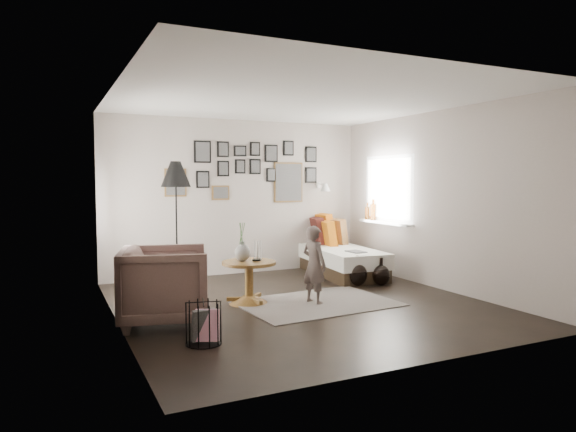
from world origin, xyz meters
name	(u,v)px	position (x,y,z in m)	size (l,w,h in m)	color
ground	(301,304)	(0.00, 0.00, 0.00)	(4.80, 4.80, 0.00)	black
wall_back	(237,197)	(0.00, 2.40, 1.30)	(4.50, 4.50, 0.00)	#AEA298
wall_front	(429,214)	(0.00, -2.40, 1.30)	(4.50, 4.50, 0.00)	#AEA298
wall_left	(116,207)	(-2.25, 0.00, 1.30)	(4.80, 4.80, 0.00)	#AEA298
wall_right	(439,200)	(2.25, 0.00, 1.30)	(4.80, 4.80, 0.00)	#AEA298
ceiling	(301,99)	(0.00, 0.00, 2.60)	(4.80, 4.80, 0.00)	white
door_left	(106,222)	(-2.23, 1.20, 1.05)	(0.00, 2.14, 2.14)	white
window_right	(380,219)	(2.18, 1.34, 0.93)	(0.15, 1.32, 1.30)	white
gallery_wall	(253,171)	(0.29, 2.38, 1.74)	(2.74, 0.03, 1.08)	brown
wall_sconce	(325,187)	(1.55, 2.13, 1.46)	(0.18, 0.36, 0.16)	white
rug	(317,303)	(0.19, -0.07, 0.01)	(1.94, 1.36, 0.01)	#B4A89E
pedestal_table	(249,284)	(-0.60, 0.31, 0.25)	(0.70, 0.70, 0.55)	brown
vase	(242,250)	(-0.68, 0.33, 0.70)	(0.20, 0.20, 0.50)	black
candles	(257,251)	(-0.49, 0.31, 0.67)	(0.12, 0.12, 0.26)	black
daybed	(338,256)	(1.52, 1.63, 0.30)	(1.05, 2.11, 0.99)	black
magazine_on_daybed	(356,252)	(1.47, 0.99, 0.46)	(0.22, 0.30, 0.02)	black
armchair	(165,285)	(-1.77, -0.16, 0.43)	(0.92, 0.95, 0.86)	brown
armchair_cushion	(166,280)	(-1.74, -0.11, 0.48)	(0.39, 0.39, 0.10)	white
floor_lamp	(176,179)	(-1.21, 1.68, 1.61)	(0.43, 0.43, 1.86)	black
magazine_basket	(204,323)	(-1.59, -1.04, 0.20)	(0.40, 0.40, 0.41)	black
demijohn_large	(357,274)	(1.26, 0.63, 0.18)	(0.31, 0.31, 0.46)	black
demijohn_small	(381,275)	(1.61, 0.51, 0.16)	(0.27, 0.27, 0.42)	black
child	(314,265)	(0.16, -0.05, 0.50)	(0.37, 0.24, 1.01)	#5E504A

